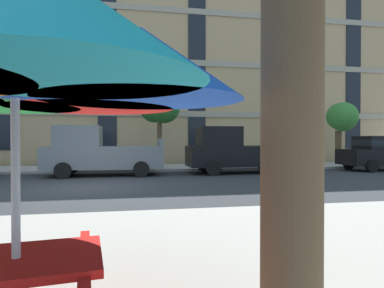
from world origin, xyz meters
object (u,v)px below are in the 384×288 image
pickup_gray_midblock (99,152)px  sedan_black (382,152)px  pickup_black (236,152)px  patio_umbrella (15,58)px  street_tree_right (342,118)px  street_tree_middle (160,108)px

pickup_gray_midblock → sedan_black: size_ratio=1.16×
pickup_black → patio_umbrella: patio_umbrella is taller
street_tree_right → sedan_black: bearing=-85.7°
sedan_black → patio_umbrella: (-13.66, -12.70, 1.23)m
patio_umbrella → street_tree_right: bearing=49.6°
sedan_black → patio_umbrella: 18.70m
pickup_gray_midblock → pickup_black: size_ratio=1.00×
street_tree_right → patio_umbrella: size_ratio=1.17×
pickup_gray_midblock → patio_umbrella: size_ratio=1.55×
sedan_black → patio_umbrella: bearing=-137.1°
pickup_gray_midblock → pickup_black: 6.32m
pickup_black → street_tree_right: 8.52m
pickup_gray_midblock → sedan_black: bearing=-0.0°
sedan_black → pickup_gray_midblock: bearing=180.0°
street_tree_middle → patio_umbrella: 15.49m
pickup_gray_midblock → patio_umbrella: 12.77m
street_tree_right → pickup_gray_midblock: bearing=-167.6°
sedan_black → street_tree_right: (-0.23, 3.08, 1.99)m
pickup_black → street_tree_right: (7.71, 3.08, 1.91)m
pickup_gray_midblock → street_tree_middle: street_tree_middle is taller
street_tree_right → pickup_black: bearing=-158.3°
pickup_gray_midblock → street_tree_middle: bearing=41.6°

